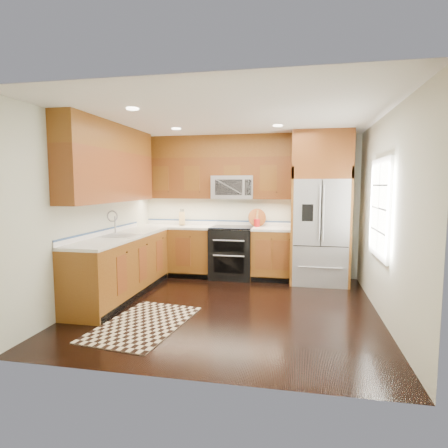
% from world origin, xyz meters
% --- Properties ---
extents(ground, '(4.00, 4.00, 0.00)m').
position_xyz_m(ground, '(0.00, 0.00, 0.00)').
color(ground, black).
rests_on(ground, ground).
extents(wall_back, '(4.00, 0.02, 2.60)m').
position_xyz_m(wall_back, '(0.00, 2.00, 1.30)').
color(wall_back, beige).
rests_on(wall_back, ground).
extents(wall_left, '(0.02, 4.00, 2.60)m').
position_xyz_m(wall_left, '(-2.00, 0.00, 1.30)').
color(wall_left, beige).
rests_on(wall_left, ground).
extents(wall_right, '(0.02, 4.00, 2.60)m').
position_xyz_m(wall_right, '(2.00, 0.00, 1.30)').
color(wall_right, beige).
rests_on(wall_right, ground).
extents(window, '(0.04, 1.10, 1.30)m').
position_xyz_m(window, '(1.98, 0.20, 1.40)').
color(window, white).
rests_on(window, ground).
extents(base_cabinets, '(2.85, 3.00, 0.90)m').
position_xyz_m(base_cabinets, '(-1.23, 0.90, 0.45)').
color(base_cabinets, brown).
rests_on(base_cabinets, ground).
extents(countertop, '(2.86, 3.01, 0.04)m').
position_xyz_m(countertop, '(-1.09, 1.01, 0.92)').
color(countertop, white).
rests_on(countertop, base_cabinets).
extents(upper_cabinets, '(2.85, 3.00, 1.15)m').
position_xyz_m(upper_cabinets, '(-1.15, 1.09, 2.02)').
color(upper_cabinets, brown).
rests_on(upper_cabinets, ground).
extents(range, '(0.76, 0.67, 0.95)m').
position_xyz_m(range, '(-0.25, 1.67, 0.47)').
color(range, black).
rests_on(range, ground).
extents(microwave, '(0.76, 0.40, 0.42)m').
position_xyz_m(microwave, '(-0.25, 1.80, 1.66)').
color(microwave, '#B2B2B7').
rests_on(microwave, ground).
extents(refrigerator, '(0.98, 0.75, 2.60)m').
position_xyz_m(refrigerator, '(1.30, 1.63, 1.30)').
color(refrigerator, '#B2B2B7').
rests_on(refrigerator, ground).
extents(sink_faucet, '(0.54, 0.44, 0.37)m').
position_xyz_m(sink_faucet, '(-1.73, 0.23, 0.99)').
color(sink_faucet, '#B2B2B7').
rests_on(sink_faucet, countertop).
extents(rug, '(1.09, 1.62, 0.01)m').
position_xyz_m(rug, '(-0.91, -0.83, 0.01)').
color(rug, black).
rests_on(rug, ground).
extents(knife_block, '(0.15, 0.18, 0.31)m').
position_xyz_m(knife_block, '(-1.24, 1.81, 1.07)').
color(knife_block, tan).
rests_on(knife_block, countertop).
extents(utensil_crock, '(0.14, 0.14, 0.30)m').
position_xyz_m(utensil_crock, '(0.19, 1.81, 1.05)').
color(utensil_crock, maroon).
rests_on(utensil_crock, countertop).
extents(cutting_board, '(0.44, 0.44, 0.02)m').
position_xyz_m(cutting_board, '(0.19, 1.84, 0.95)').
color(cutting_board, brown).
rests_on(cutting_board, countertop).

